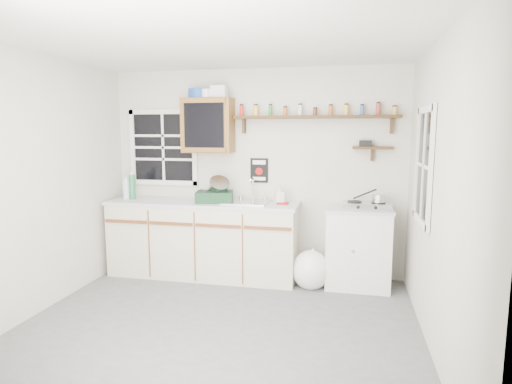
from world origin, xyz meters
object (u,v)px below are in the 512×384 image
Objects in this scene: dish_rack at (216,194)px; hotplate at (366,205)px; upper_cabinet at (208,125)px; spice_shelf at (315,116)px; right_cabinet at (358,247)px; main_cabinet at (203,238)px.

dish_rack reaches higher than hotplate.
upper_cabinet is 1.34× the size of dish_rack.
dish_rack is at bearing 178.81° from hotplate.
right_cabinet is at bearing -19.78° from spice_shelf.
main_cabinet is 1.84m from right_cabinet.
right_cabinet is at bearing -10.58° from dish_rack.
right_cabinet is 1.57m from spice_shelf.
main_cabinet is 4.41× the size of hotplate.
right_cabinet is 2.26m from upper_cabinet.
upper_cabinet is 0.34× the size of spice_shelf.
upper_cabinet is (-1.80, 0.12, 1.37)m from right_cabinet.
hotplate is at bearing 0.16° from main_cabinet.
upper_cabinet is at bearing 176.24° from right_cabinet.
dish_rack is at bearing -49.51° from upper_cabinet.
spice_shelf is at bearing 3.10° from upper_cabinet.
right_cabinet is (1.83, 0.03, -0.01)m from main_cabinet.
spice_shelf is 1.48m from dish_rack.
right_cabinet is 0.49m from hotplate.
spice_shelf is at bearing 158.97° from hotplate.
spice_shelf is 3.94× the size of dish_rack.
spice_shelf is at bearing -0.66° from dish_rack.
right_cabinet is at bearing 163.43° from hotplate.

